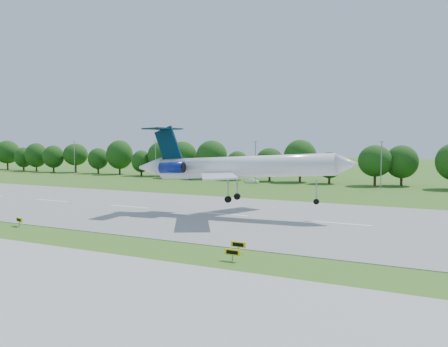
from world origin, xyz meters
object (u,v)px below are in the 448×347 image
at_px(service_vehicle_b, 186,178).
at_px(taxi_sign_left, 19,220).
at_px(service_vehicle_a, 252,181).
at_px(airliner, 233,166).

bearing_deg(service_vehicle_b, taxi_sign_left, -174.13).
xyz_separation_m(taxi_sign_left, service_vehicle_a, (-0.42, 81.80, -0.32)).
xyz_separation_m(airliner, service_vehicle_a, (-23.30, 58.13, -7.60)).
relative_size(taxi_sign_left, service_vehicle_b, 0.48).
bearing_deg(airliner, taxi_sign_left, -140.75).
bearing_deg(airliner, service_vehicle_b, 121.68).
xyz_separation_m(service_vehicle_a, service_vehicle_b, (-23.35, 0.73, 0.01)).
relative_size(airliner, taxi_sign_left, 21.35).
relative_size(service_vehicle_a, service_vehicle_b, 1.02).
relative_size(airliner, service_vehicle_a, 10.14).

